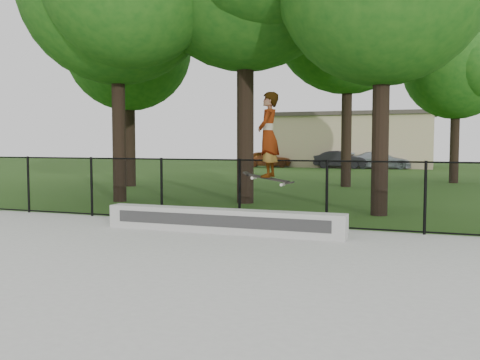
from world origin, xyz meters
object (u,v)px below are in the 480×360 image
Objects in this scene: car_b at (341,160)px; skater_airborne at (268,136)px; grind_ledge at (222,221)px; car_a at (267,159)px; car_c at (381,160)px.

car_b is 1.96× the size of skater_airborne.
car_a is at bearing 105.52° from grind_ledge.
car_a is 1.04× the size of car_b.
skater_airborne is at bearing -173.92° from car_a.
car_c is 30.45m from skater_airborne.
car_b is at bearing 91.23° from car_c.
car_a is at bearing 95.97° from car_b.
skater_airborne is (0.70, -30.41, 1.41)m from car_c.
car_a is at bearing 107.28° from skater_airborne.
car_c is at bearing 89.40° from grind_ledge.
skater_airborne reaches higher than car_b.
car_a reaches higher than grind_ledge.
car_b is (-2.52, 30.03, 0.35)m from grind_ledge.
skater_airborne is at bearing 175.45° from car_c.
grind_ledge is at bearing -175.68° from car_a.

